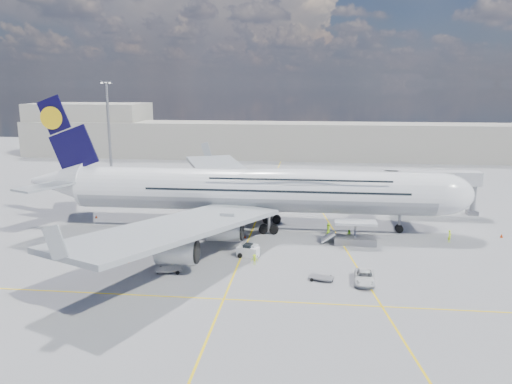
# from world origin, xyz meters

# --- Properties ---
(ground) EXTENTS (300.00, 300.00, 0.00)m
(ground) POSITION_xyz_m (0.00, 0.00, 0.00)
(ground) COLOR gray
(ground) RESTS_ON ground
(taxi_line_main) EXTENTS (0.25, 220.00, 0.01)m
(taxi_line_main) POSITION_xyz_m (0.00, 0.00, 0.01)
(taxi_line_main) COLOR yellow
(taxi_line_main) RESTS_ON ground
(taxi_line_cross) EXTENTS (120.00, 0.25, 0.01)m
(taxi_line_cross) POSITION_xyz_m (0.00, -20.00, 0.01)
(taxi_line_cross) COLOR yellow
(taxi_line_cross) RESTS_ON ground
(taxi_line_diag) EXTENTS (14.16, 99.06, 0.01)m
(taxi_line_diag) POSITION_xyz_m (14.00, 10.00, 0.01)
(taxi_line_diag) COLOR yellow
(taxi_line_diag) RESTS_ON ground
(airliner) EXTENTS (77.26, 79.15, 23.71)m
(airliner) POSITION_xyz_m (0.26, 10.00, 6.87)
(airliner) COLOR white
(airliner) RESTS_ON ground
(jet_bridge) EXTENTS (18.80, 12.10, 8.50)m
(jet_bridge) POSITION_xyz_m (29.81, 20.94, 6.85)
(jet_bridge) COLOR #B7B7BC
(jet_bridge) RESTS_ON ground
(cargo_loader) EXTENTS (8.53, 3.20, 3.67)m
(cargo_loader) POSITION_xyz_m (16.82, 2.89, 1.25)
(cargo_loader) COLOR silver
(cargo_loader) RESTS_ON ground
(light_mast) EXTENTS (3.00, 0.70, 25.50)m
(light_mast) POSITION_xyz_m (-40.00, 45.00, 13.21)
(light_mast) COLOR gray
(light_mast) RESTS_ON ground
(terminal) EXTENTS (180.00, 16.00, 12.00)m
(terminal) POSITION_xyz_m (0.00, 95.00, 6.00)
(terminal) COLOR #B2AD9E
(terminal) RESTS_ON ground
(hangar) EXTENTS (40.00, 22.00, 18.00)m
(hangar) POSITION_xyz_m (-70.00, 100.00, 9.00)
(hangar) COLOR #B2AD9E
(hangar) RESTS_ON ground
(tree_line) EXTENTS (160.00, 6.00, 8.00)m
(tree_line) POSITION_xyz_m (40.00, 140.00, 4.00)
(tree_line) COLOR #193814
(tree_line) RESTS_ON ground
(dolly_row_a) EXTENTS (3.16, 2.32, 0.41)m
(dolly_row_a) POSITION_xyz_m (-24.19, -6.15, 0.32)
(dolly_row_a) COLOR gray
(dolly_row_a) RESTS_ON ground
(dolly_row_b) EXTENTS (3.79, 2.72, 0.50)m
(dolly_row_b) POSITION_xyz_m (-8.78, -12.33, 0.39)
(dolly_row_b) COLOR gray
(dolly_row_b) RESTS_ON ground
(dolly_row_c) EXTENTS (2.82, 1.57, 1.75)m
(dolly_row_c) POSITION_xyz_m (-13.45, 1.62, 0.94)
(dolly_row_c) COLOR gray
(dolly_row_c) RESTS_ON ground
(dolly_back) EXTENTS (3.34, 2.16, 0.45)m
(dolly_back) POSITION_xyz_m (-16.50, -1.50, 0.35)
(dolly_back) COLOR gray
(dolly_back) RESTS_ON ground
(dolly_nose_far) EXTENTS (3.36, 2.35, 0.45)m
(dolly_nose_far) POSITION_xyz_m (11.49, -12.88, 0.35)
(dolly_nose_far) COLOR gray
(dolly_nose_far) RESTS_ON ground
(dolly_nose_near) EXTENTS (3.09, 2.31, 1.74)m
(dolly_nose_near) POSITION_xyz_m (1.25, -4.60, 0.94)
(dolly_nose_near) COLOR gray
(dolly_nose_near) RESTS_ON ground
(baggage_tug) EXTENTS (3.38, 2.21, 1.94)m
(baggage_tug) POSITION_xyz_m (0.99, -5.12, 0.86)
(baggage_tug) COLOR white
(baggage_tug) RESTS_ON ground
(catering_truck_inner) EXTENTS (7.26, 5.16, 3.99)m
(catering_truck_inner) POSITION_xyz_m (-16.02, 26.49, 1.88)
(catering_truck_inner) COLOR gray
(catering_truck_inner) RESTS_ON ground
(catering_truck_outer) EXTENTS (7.52, 4.81, 4.16)m
(catering_truck_outer) POSITION_xyz_m (-11.73, 42.56, 1.93)
(catering_truck_outer) COLOR gray
(catering_truck_outer) RESTS_ON ground
(service_van) EXTENTS (2.91, 5.55, 1.49)m
(service_van) POSITION_xyz_m (16.89, -13.19, 0.74)
(service_van) COLOR white
(service_van) RESTS_ON ground
(crew_nose) EXTENTS (0.83, 0.84, 1.96)m
(crew_nose) POSITION_xyz_m (32.09, 5.39, 0.98)
(crew_nose) COLOR #C6F219
(crew_nose) RESTS_ON ground
(crew_loader) EXTENTS (1.00, 0.87, 1.76)m
(crew_loader) POSITION_xyz_m (16.24, 4.53, 0.88)
(crew_loader) COLOR #99EB18
(crew_loader) RESTS_ON ground
(crew_wing) EXTENTS (0.87, 1.10, 1.74)m
(crew_wing) POSITION_xyz_m (-13.63, -4.21, 0.87)
(crew_wing) COLOR #93DE17
(crew_wing) RESTS_ON ground
(crew_van) EXTENTS (0.80, 1.04, 1.88)m
(crew_van) POSITION_xyz_m (12.98, 7.69, 0.94)
(crew_van) COLOR #94DE17
(crew_van) RESTS_ON ground
(crew_tug) EXTENTS (0.99, 0.59, 1.51)m
(crew_tug) POSITION_xyz_m (2.29, -8.19, 0.75)
(crew_tug) COLOR #D0FF1A
(crew_tug) RESTS_ON ground
(cone_nose) EXTENTS (0.50, 0.50, 0.64)m
(cone_nose) POSITION_xyz_m (41.28, 8.79, 0.31)
(cone_nose) COLOR #D73D0B
(cone_nose) RESTS_ON ground
(cone_wing_left_inner) EXTENTS (0.46, 0.46, 0.59)m
(cone_wing_left_inner) POSITION_xyz_m (-6.72, 21.83, 0.28)
(cone_wing_left_inner) COLOR #D73D0B
(cone_wing_left_inner) RESTS_ON ground
(cone_wing_left_outer) EXTENTS (0.48, 0.48, 0.61)m
(cone_wing_left_outer) POSITION_xyz_m (-18.04, 41.20, 0.30)
(cone_wing_left_outer) COLOR #D73D0B
(cone_wing_left_outer) RESTS_ON ground
(cone_wing_right_inner) EXTENTS (0.38, 0.38, 0.49)m
(cone_wing_right_inner) POSITION_xyz_m (-0.65, 3.89, 0.24)
(cone_wing_right_inner) COLOR #D73D0B
(cone_wing_right_inner) RESTS_ON ground
(cone_wing_right_outer) EXTENTS (0.48, 0.48, 0.61)m
(cone_wing_right_outer) POSITION_xyz_m (-15.62, -9.38, 0.29)
(cone_wing_right_outer) COLOR #D73D0B
(cone_wing_right_outer) RESTS_ON ground
(cone_tail) EXTENTS (0.46, 0.46, 0.58)m
(cone_tail) POSITION_xyz_m (-30.15, 13.08, 0.28)
(cone_tail) COLOR #D73D0B
(cone_tail) RESTS_ON ground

